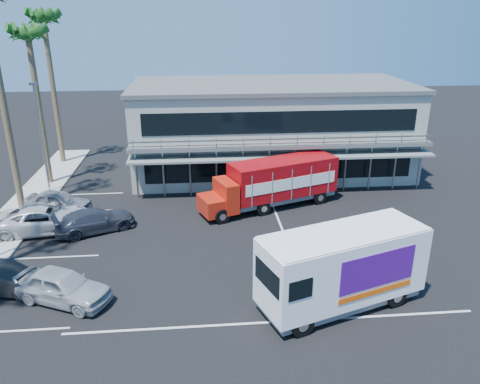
{
  "coord_description": "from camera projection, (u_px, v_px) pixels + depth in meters",
  "views": [
    {
      "loc": [
        -3.0,
        -22.73,
        12.63
      ],
      "look_at": [
        -0.57,
        3.88,
        2.3
      ],
      "focal_mm": 35.0,
      "sensor_mm": 36.0,
      "label": 1
    }
  ],
  "objects": [
    {
      "name": "palm_e",
      "position": [
        29.0,
        43.0,
        32.94
      ],
      "size": [
        2.8,
        2.8,
        12.25
      ],
      "color": "brown",
      "rests_on": "ground"
    },
    {
      "name": "parked_car_b",
      "position": [
        3.0,
        279.0,
        22.29
      ],
      "size": [
        4.52,
        2.38,
        1.42
      ],
      "primitive_type": "imported",
      "rotation": [
        0.0,
        0.0,
        1.36
      ],
      "color": "black",
      "rests_on": "ground"
    },
    {
      "name": "building",
      "position": [
        271.0,
        128.0,
        38.73
      ],
      "size": [
        22.4,
        12.0,
        7.3
      ],
      "color": "#A4A89A",
      "rests_on": "ground"
    },
    {
      "name": "red_truck",
      "position": [
        274.0,
        182.0,
        31.82
      ],
      "size": [
        9.87,
        5.49,
        3.27
      ],
      "rotation": [
        0.0,
        0.0,
        0.36
      ],
      "color": "#B21E0E",
      "rests_on": "ground"
    },
    {
      "name": "ground",
      "position": [
        257.0,
        255.0,
        25.92
      ],
      "size": [
        120.0,
        120.0,
        0.0
      ],
      "primitive_type": "plane",
      "color": "black",
      "rests_on": "ground"
    },
    {
      "name": "parked_car_e",
      "position": [
        58.0,
        202.0,
        31.28
      ],
      "size": [
        4.67,
        2.79,
        1.49
      ],
      "primitive_type": "imported",
      "rotation": [
        0.0,
        0.0,
        1.32
      ],
      "color": "gray",
      "rests_on": "ground"
    },
    {
      "name": "curb_strip",
      "position": [
        15.0,
        220.0,
        30.2
      ],
      "size": [
        3.0,
        32.0,
        0.16
      ],
      "primitive_type": "cube",
      "color": "#A5A399",
      "rests_on": "ground"
    },
    {
      "name": "palm_f",
      "position": [
        44.0,
        27.0,
        37.69
      ],
      "size": [
        2.8,
        2.8,
        13.25
      ],
      "color": "brown",
      "rests_on": "ground"
    },
    {
      "name": "parked_car_d",
      "position": [
        95.0,
        220.0,
        28.58
      ],
      "size": [
        5.25,
        3.85,
        1.41
      ],
      "primitive_type": "imported",
      "rotation": [
        0.0,
        0.0,
        2.01
      ],
      "color": "#2A2E39",
      "rests_on": "ground"
    },
    {
      "name": "parked_car_c",
      "position": [
        45.0,
        219.0,
        28.49
      ],
      "size": [
        6.17,
        3.51,
        1.62
      ],
      "primitive_type": "imported",
      "rotation": [
        0.0,
        0.0,
        1.72
      ],
      "color": "silver",
      "rests_on": "ground"
    },
    {
      "name": "parked_car_a",
      "position": [
        62.0,
        286.0,
        21.56
      ],
      "size": [
        5.01,
        3.66,
        1.59
      ],
      "primitive_type": "imported",
      "rotation": [
        0.0,
        0.0,
        1.14
      ],
      "color": "#A3A6AA",
      "rests_on": "ground"
    },
    {
      "name": "white_van",
      "position": [
        342.0,
        268.0,
        20.84
      ],
      "size": [
        8.03,
        4.97,
        3.71
      ],
      "rotation": [
        0.0,
        0.0,
        0.34
      ],
      "color": "white",
      "rests_on": "ground"
    },
    {
      "name": "light_pole_far",
      "position": [
        41.0,
        134.0,
        33.31
      ],
      "size": [
        0.5,
        0.25,
        8.09
      ],
      "color": "gray",
      "rests_on": "ground"
    }
  ]
}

